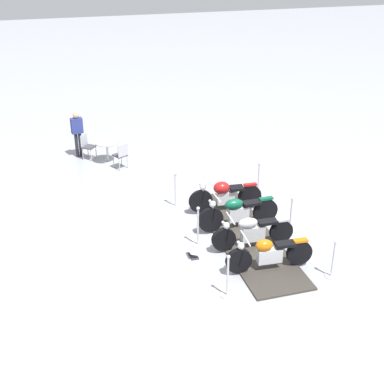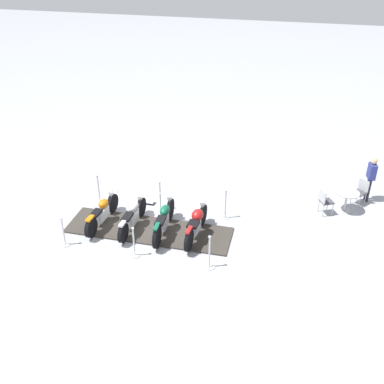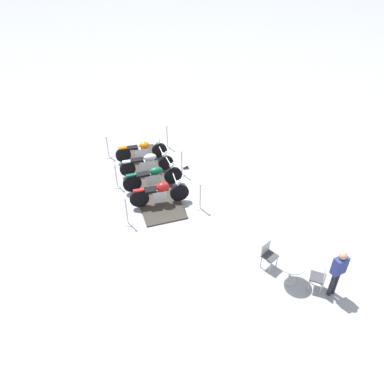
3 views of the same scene
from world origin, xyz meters
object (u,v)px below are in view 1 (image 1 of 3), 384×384
at_px(stanchion_left_rear, 333,264).
at_px(motorcycle_maroon, 224,194).
at_px(stanchion_right_rear, 227,282).
at_px(info_placard, 193,254).
at_px(stanchion_left_mid, 291,220).
at_px(cafe_chair_across_table, 121,154).
at_px(stanchion_right_front, 175,194).
at_px(motorcycle_chrome, 252,231).
at_px(bystander_person, 77,130).
at_px(stanchion_right_mid, 198,232).
at_px(motorcycle_forest, 237,211).
at_px(motorcycle_copper, 269,253).
at_px(cafe_table, 107,147).
at_px(cafe_chair_near_table, 87,145).
at_px(stanchion_left_front, 258,185).

bearing_deg(stanchion_left_rear, motorcycle_maroon, -69.54).
relative_size(stanchion_right_rear, info_placard, 3.01).
relative_size(motorcycle_maroon, stanchion_left_mid, 2.11).
xyz_separation_m(info_placard, cafe_chair_across_table, (0.89, -6.01, 0.47)).
height_order(stanchion_right_front, stanchion_right_rear, stanchion_right_front).
distance_m(motorcycle_chrome, bystander_person, 8.42).
xyz_separation_m(stanchion_left_mid, info_placard, (2.92, 0.55, -0.27)).
bearing_deg(cafe_chair_across_table, motorcycle_chrome, 174.25).
xyz_separation_m(stanchion_left_mid, bystander_person, (5.13, -6.95, 0.67)).
height_order(stanchion_right_mid, cafe_chair_across_table, stanchion_right_mid).
xyz_separation_m(motorcycle_chrome, stanchion_right_mid, (1.31, -0.51, -0.10)).
height_order(motorcycle_forest, motorcycle_copper, motorcycle_forest).
bearing_deg(cafe_table, stanchion_left_mid, 124.18).
xyz_separation_m(motorcycle_forest, motorcycle_copper, (-0.04, 2.11, -0.05)).
xyz_separation_m(motorcycle_maroon, bystander_person, (3.73, -5.39, 0.46)).
distance_m(stanchion_left_rear, cafe_chair_near_table, 10.22).
xyz_separation_m(motorcycle_chrome, motorcycle_copper, (-0.02, 1.06, -0.02)).
bearing_deg(motorcycle_forest, cafe_chair_near_table, -63.13).
bearing_deg(stanchion_left_rear, stanchion_right_front, -58.82).
height_order(motorcycle_maroon, motorcycle_forest, motorcycle_forest).
distance_m(cafe_table, cafe_chair_across_table, 0.82).
bearing_deg(motorcycle_chrome, info_placard, 0.67).
bearing_deg(motorcycle_forest, stanchion_right_front, -55.05).
bearing_deg(stanchion_right_rear, bystander_person, -74.87).
xyz_separation_m(cafe_table, cafe_chair_across_table, (-0.39, 0.73, -0.02)).
distance_m(stanchion_left_front, stanchion_right_mid, 3.50).
relative_size(motorcycle_chrome, info_placard, 6.09).
bearing_deg(motorcycle_chrome, cafe_table, -66.37).
distance_m(stanchion_right_front, cafe_chair_near_table, 4.94).
distance_m(stanchion_right_front, bystander_person, 5.34).
height_order(motorcycle_chrome, stanchion_right_mid, stanchion_right_mid).
relative_size(motorcycle_copper, stanchion_right_front, 1.98).
distance_m(motorcycle_maroon, stanchion_right_mid, 2.05).
relative_size(motorcycle_maroon, stanchion_right_front, 1.96).
relative_size(motorcycle_copper, stanchion_left_mid, 2.12).
relative_size(motorcycle_chrome, stanchion_right_front, 1.99).
relative_size(motorcycle_chrome, cafe_chair_across_table, 2.40).
bearing_deg(stanchion_right_front, motorcycle_copper, 109.58).
height_order(motorcycle_forest, stanchion_left_mid, motorcycle_forest).
xyz_separation_m(stanchion_left_front, stanchion_right_front, (2.66, 0.05, 0.06)).
xyz_separation_m(stanchion_left_mid, stanchion_left_rear, (-0.04, 2.28, 0.01)).
bearing_deg(cafe_chair_near_table, motorcycle_copper, -29.12).
xyz_separation_m(motorcycle_copper, cafe_chair_near_table, (3.52, -8.29, 0.04)).
distance_m(motorcycle_forest, motorcycle_copper, 2.11).
bearing_deg(stanchion_right_mid, stanchion_left_rear, 140.31).
xyz_separation_m(motorcycle_maroon, motorcycle_copper, (-0.07, 3.17, -0.07)).
height_order(motorcycle_forest, motorcycle_chrome, motorcycle_forest).
relative_size(stanchion_left_front, stanchion_right_rear, 1.02).
distance_m(stanchion_left_mid, cafe_table, 7.48).
xyz_separation_m(motorcycle_copper, cafe_table, (2.87, -7.79, 0.08)).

